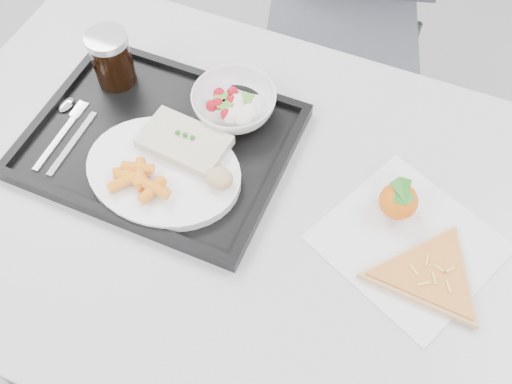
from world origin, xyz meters
TOP-DOWN VIEW (x-y plane):
  - table at (0.00, 0.30)m, footprint 1.20×0.80m
  - tray at (-0.18, 0.35)m, footprint 0.45×0.35m
  - dinner_plate at (-0.14, 0.29)m, footprint 0.27×0.27m
  - fish_fillet at (-0.13, 0.34)m, footprint 0.16×0.10m
  - bread_roll at (-0.04, 0.30)m, footprint 0.06×0.05m
  - salad_bowl at (-0.09, 0.46)m, footprint 0.15×0.15m
  - cola_glass at (-0.33, 0.45)m, footprint 0.08×0.08m
  - cutlery at (-0.35, 0.31)m, footprint 0.08×0.17m
  - napkin at (0.27, 0.33)m, footprint 0.33×0.32m
  - tangerine at (0.24, 0.38)m, footprint 0.08×0.08m
  - pizza_slice at (0.32, 0.28)m, footprint 0.30×0.30m
  - carrot_pile at (-0.17, 0.25)m, footprint 0.11×0.08m
  - salad_contents at (-0.08, 0.44)m, footprint 0.09×0.08m

SIDE VIEW (x-z plane):
  - table at x=0.00m, z-range 0.31..1.06m
  - napkin at x=0.27m, z-range 0.75..0.75m
  - tray at x=-0.18m, z-range 0.75..0.77m
  - pizza_slice at x=0.32m, z-range 0.75..0.77m
  - cutlery at x=-0.35m, z-range 0.76..0.77m
  - dinner_plate at x=-0.14m, z-range 0.77..0.78m
  - tangerine at x=0.24m, z-range 0.75..0.82m
  - salad_bowl at x=-0.09m, z-range 0.77..0.81m
  - fish_fillet at x=-0.13m, z-range 0.78..0.81m
  - carrot_pile at x=-0.17m, z-range 0.78..0.81m
  - bread_roll at x=-0.04m, z-range 0.78..0.81m
  - salad_contents at x=-0.08m, z-range 0.79..0.81m
  - cola_glass at x=-0.33m, z-range 0.77..0.88m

